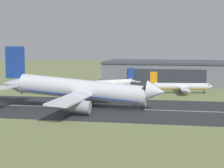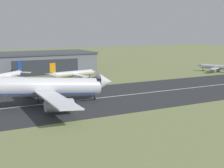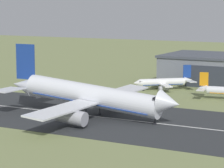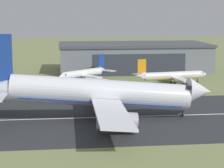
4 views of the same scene
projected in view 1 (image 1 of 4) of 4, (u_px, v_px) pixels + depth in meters
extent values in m
cube|color=#2B2D30|center=(71.00, 107.00, 136.65)|extent=(482.19, 44.08, 0.06)
cube|color=silver|center=(71.00, 107.00, 136.65)|extent=(433.97, 0.70, 0.01)
cube|color=slate|center=(169.00, 74.00, 206.77)|extent=(58.42, 28.89, 10.21)
cube|color=#424751|center=(169.00, 62.00, 206.21)|extent=(59.42, 29.89, 0.90)
cube|color=#2D333D|center=(166.00, 78.00, 192.76)|extent=(35.05, 0.12, 8.17)
cylinder|color=silver|center=(83.00, 89.00, 134.17)|extent=(39.99, 6.46, 9.07)
cone|color=silver|center=(156.00, 91.00, 129.35)|extent=(5.90, 6.04, 6.37)
cone|color=silver|center=(12.00, 84.00, 139.06)|extent=(7.63, 5.46, 5.92)
cube|color=black|center=(146.00, 87.00, 129.86)|extent=(1.19, 5.09, 0.53)
cube|color=navy|center=(83.00, 95.00, 134.33)|extent=(35.59, 6.11, 3.00)
cube|color=silver|center=(70.00, 99.00, 119.29)|extent=(6.57, 24.59, 0.89)
cylinder|color=#A8A8B2|center=(77.00, 106.00, 121.14)|extent=(8.07, 3.80, 4.30)
cube|color=silver|center=(98.00, 88.00, 148.91)|extent=(6.57, 24.59, 0.89)
cylinder|color=#A8A8B2|center=(100.00, 94.00, 146.95)|extent=(8.07, 3.80, 4.30)
cube|color=navy|center=(15.00, 62.00, 138.13)|extent=(6.50, 0.36, 10.15)
cube|color=silver|center=(4.00, 87.00, 131.60)|extent=(5.79, 9.20, 0.24)
cube|color=silver|center=(24.00, 83.00, 146.27)|extent=(5.79, 9.20, 0.24)
cylinder|color=black|center=(143.00, 106.00, 130.63)|extent=(0.24, 0.24, 2.93)
cylinder|color=black|center=(143.00, 110.00, 130.76)|extent=(0.84, 0.84, 0.44)
cylinder|color=black|center=(81.00, 105.00, 131.08)|extent=(0.24, 0.24, 2.93)
cylinder|color=black|center=(81.00, 110.00, 131.20)|extent=(0.84, 0.84, 0.44)
cylinder|color=black|center=(87.00, 102.00, 138.03)|extent=(0.24, 0.24, 2.93)
cylinder|color=black|center=(87.00, 106.00, 138.16)|extent=(0.84, 0.84, 0.44)
cylinder|color=silver|center=(182.00, 86.00, 172.10)|extent=(20.14, 5.83, 2.60)
cone|color=silver|center=(210.00, 86.00, 171.65)|extent=(2.73, 2.95, 2.60)
cone|color=silver|center=(152.00, 85.00, 172.52)|extent=(3.46, 2.82, 2.34)
cube|color=black|center=(207.00, 85.00, 171.65)|extent=(1.45, 2.36, 0.44)
cube|color=orange|center=(182.00, 88.00, 172.17)|extent=(18.15, 5.38, 0.20)
cube|color=silver|center=(185.00, 89.00, 166.33)|extent=(4.50, 9.45, 0.40)
cylinder|color=#A8A8B2|center=(186.00, 92.00, 167.13)|extent=(3.60, 2.14, 1.61)
cube|color=silver|center=(181.00, 86.00, 177.93)|extent=(4.50, 9.45, 0.40)
cylinder|color=#A8A8B2|center=(183.00, 89.00, 177.29)|extent=(3.60, 2.14, 1.61)
cube|color=orange|center=(154.00, 77.00, 172.19)|extent=(2.84, 0.74, 4.42)
cube|color=silver|center=(153.00, 86.00, 169.25)|extent=(3.09, 4.33, 0.24)
cube|color=silver|center=(152.00, 84.00, 175.79)|extent=(3.09, 4.33, 0.24)
cylinder|color=black|center=(204.00, 92.00, 171.96)|extent=(0.24, 0.24, 1.55)
cylinder|color=black|center=(204.00, 93.00, 172.01)|extent=(0.84, 0.84, 0.44)
cylinder|color=black|center=(182.00, 92.00, 170.76)|extent=(0.24, 0.24, 1.55)
cylinder|color=black|center=(182.00, 93.00, 170.82)|extent=(0.84, 0.84, 0.44)
cylinder|color=black|center=(181.00, 91.00, 173.86)|extent=(0.24, 0.24, 1.55)
cylinder|color=black|center=(181.00, 92.00, 173.92)|extent=(0.84, 0.84, 0.44)
cylinder|color=white|center=(112.00, 83.00, 185.81)|extent=(14.21, 12.90, 2.73)
cone|color=white|center=(92.00, 84.00, 181.18)|extent=(3.64, 3.67, 2.73)
cone|color=white|center=(132.00, 81.00, 190.59)|extent=(4.08, 4.00, 2.45)
cube|color=black|center=(95.00, 83.00, 181.79)|extent=(2.35, 2.47, 0.44)
cube|color=navy|center=(112.00, 85.00, 185.89)|extent=(12.88, 11.72, 0.20)
cube|color=white|center=(106.00, 83.00, 190.00)|extent=(6.74, 7.17, 0.40)
cylinder|color=#A8A8B2|center=(106.00, 86.00, 189.35)|extent=(3.78, 3.60, 1.69)
cube|color=white|center=(117.00, 85.00, 181.40)|extent=(6.74, 7.17, 0.40)
cylinder|color=#A8A8B2|center=(116.00, 88.00, 181.75)|extent=(3.78, 3.60, 1.69)
cube|color=navy|center=(131.00, 73.00, 190.03)|extent=(2.42, 2.16, 4.63)
cube|color=white|center=(128.00, 80.00, 193.54)|extent=(4.70, 4.85, 0.24)
cube|color=white|center=(136.00, 82.00, 187.56)|extent=(4.70, 4.85, 0.24)
cylinder|color=black|center=(98.00, 89.00, 182.58)|extent=(0.24, 0.24, 1.45)
cylinder|color=black|center=(98.00, 90.00, 182.63)|extent=(0.84, 0.84, 0.44)
cylinder|color=black|center=(111.00, 87.00, 187.52)|extent=(0.24, 0.24, 1.45)
cylinder|color=black|center=(111.00, 89.00, 187.57)|extent=(0.84, 0.84, 0.44)
cylinder|color=black|center=(115.00, 88.00, 184.69)|extent=(0.24, 0.24, 1.45)
cylinder|color=black|center=(115.00, 89.00, 184.74)|extent=(0.84, 0.84, 0.44)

